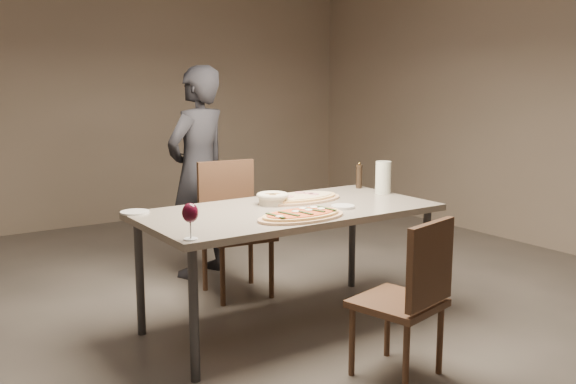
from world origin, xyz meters
TOP-DOWN VIEW (x-y plane):
  - room at (0.00, 0.00)m, footprint 7.00×7.00m
  - dining_table at (0.00, 0.00)m, footprint 1.80×0.90m
  - zucchini_pizza at (-0.10, -0.28)m, footprint 0.55×0.30m
  - ham_pizza at (0.21, 0.16)m, footprint 0.59×0.33m
  - bread_basket at (-0.01, 0.15)m, footprint 0.20×0.20m
  - oil_dish at (0.28, -0.18)m, footprint 0.14×0.14m
  - pepper_mill_left at (0.83, 0.07)m, footprint 0.05×0.05m
  - pepper_mill_right at (0.83, 0.32)m, footprint 0.05×0.05m
  - carafe at (0.83, 0.06)m, footprint 0.11×0.11m
  - wine_glass at (-0.83, -0.38)m, footprint 0.08×0.08m
  - side_plate at (-0.83, 0.38)m, footprint 0.17×0.17m
  - chair_near at (0.10, -0.96)m, footprint 0.48×0.48m
  - chair_far at (0.04, 0.78)m, footprint 0.50×0.50m
  - diner at (0.02, 1.28)m, footprint 0.70×0.58m

SIDE VIEW (x-z plane):
  - chair_near at x=0.10m, z-range 0.05..0.89m
  - chair_far at x=0.04m, z-range 0.06..1.00m
  - dining_table at x=0.00m, z-range 0.32..1.07m
  - side_plate at x=-0.83m, z-range 0.75..0.76m
  - oil_dish at x=0.28m, z-range 0.75..0.77m
  - ham_pizza at x=0.21m, z-range 0.75..0.78m
  - zucchini_pizza at x=-0.10m, z-range 0.74..0.79m
  - bread_basket at x=-0.01m, z-range 0.76..0.83m
  - diner at x=0.02m, z-range 0.00..1.63m
  - pepper_mill_left at x=0.83m, z-range 0.74..0.93m
  - pepper_mill_right at x=0.83m, z-range 0.74..0.93m
  - carafe at x=0.83m, z-range 0.75..0.97m
  - wine_glass at x=-0.83m, z-range 0.79..0.97m
  - room at x=0.00m, z-range -2.10..4.90m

